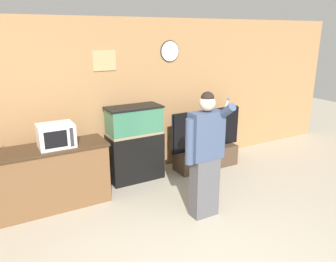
% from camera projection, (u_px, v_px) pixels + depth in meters
% --- Properties ---
extents(wall_back_paneled, '(10.00, 0.08, 2.60)m').
position_uv_depth(wall_back_paneled, '(110.00, 101.00, 5.29)').
color(wall_back_paneled, '#A87A4C').
rests_on(wall_back_paneled, ground_plane).
extents(counter_island, '(1.73, 0.57, 0.89)m').
position_uv_depth(counter_island, '(45.00, 178.00, 4.49)').
color(counter_island, brown).
rests_on(counter_island, ground_plane).
extents(microwave, '(0.46, 0.36, 0.32)m').
position_uv_depth(microwave, '(56.00, 135.00, 4.38)').
color(microwave, white).
rests_on(microwave, counter_island).
extents(aquarium_on_stand, '(0.88, 0.43, 1.24)m').
position_uv_depth(aquarium_on_stand, '(135.00, 143.00, 5.36)').
color(aquarium_on_stand, black).
rests_on(aquarium_on_stand, ground_plane).
extents(tv_on_stand, '(1.41, 0.40, 1.07)m').
position_uv_depth(tv_on_stand, '(206.00, 151.00, 5.91)').
color(tv_on_stand, '#4C3828').
rests_on(tv_on_stand, ground_plane).
extents(person_standing, '(0.53, 0.40, 1.68)m').
position_uv_depth(person_standing, '(205.00, 154.00, 4.18)').
color(person_standing, '#515156').
rests_on(person_standing, ground_plane).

